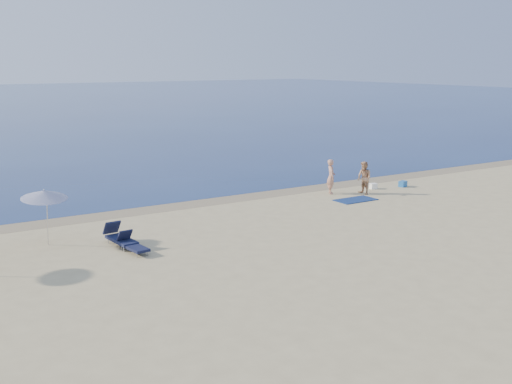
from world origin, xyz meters
TOP-DOWN VIEW (x-y plane):
  - wet_sand_strip at (0.00, 19.40)m, footprint 240.00×1.60m
  - person_left at (4.03, 17.83)m, footprint 0.65×0.74m
  - person_right at (5.32, 16.88)m, footprint 0.62×0.79m
  - beach_towel at (4.04, 16.01)m, footprint 1.94×1.08m
  - white_bag at (6.61, 17.59)m, footprint 0.38×0.35m
  - blue_cooler at (8.27, 17.19)m, footprint 0.49×0.40m
  - umbrella_near at (-10.06, 16.32)m, footprint 1.62×1.64m
  - lounger_left at (-7.94, 14.76)m, footprint 0.72×1.80m
  - lounger_right at (-7.86, 13.80)m, footprint 0.66×1.57m

SIDE VIEW (x-z plane):
  - wet_sand_strip at x=0.00m, z-range 0.00..0.00m
  - beach_towel at x=4.04m, z-range 0.00..0.03m
  - white_bag at x=6.61m, z-range 0.00..0.28m
  - blue_cooler at x=8.27m, z-range 0.00..0.30m
  - lounger_right at x=-7.86m, z-range -0.09..0.58m
  - lounger_left at x=-7.94m, z-range -0.11..0.67m
  - person_right at x=5.32m, z-range 0.00..1.60m
  - person_left at x=4.03m, z-range 0.00..1.69m
  - umbrella_near at x=-10.06m, z-range 0.76..2.85m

